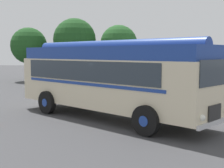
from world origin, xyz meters
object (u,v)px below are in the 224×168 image
Objects in this scene: car_mid_left at (122,79)px; box_van at (185,73)px; vintage_bus at (109,76)px; car_near_left at (85,79)px; car_mid_right at (152,79)px.

box_van is (5.07, 0.53, 0.52)m from car_mid_left.
car_mid_left is at bearing 91.18° from vintage_bus.
vintage_bus reaches higher than box_van.
vintage_bus reaches higher than car_near_left.
vintage_bus is at bearing -88.82° from car_mid_left.
car_mid_left and car_mid_right have the same top height.
box_van is at bearing 5.99° from car_mid_left.
car_mid_left is (2.96, 0.43, 0.00)m from car_near_left.
vintage_bus is 12.86m from box_van.
box_van is (8.03, 0.96, 0.52)m from car_near_left.
car_mid_left is 0.76× the size of box_van.
vintage_bus is 2.20× the size of car_near_left.
car_mid_right is at bearing 7.58° from car_mid_left.
car_near_left and car_mid_left have the same top height.
car_mid_right is 2.67m from box_van.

